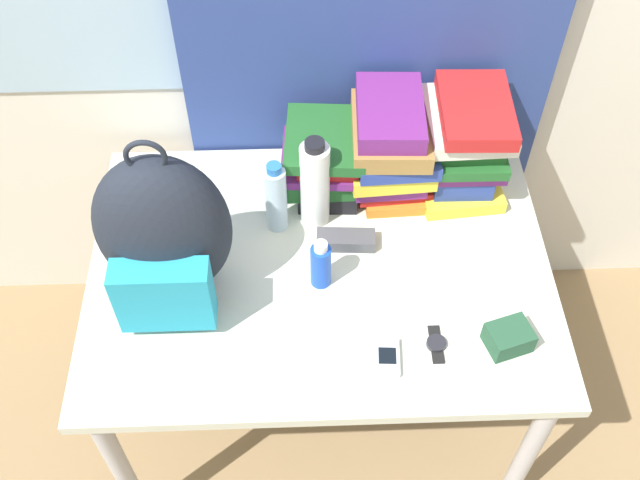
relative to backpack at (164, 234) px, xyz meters
The scene contains 12 objects.
desk 0.46m from the backpack, ahead, with size 1.16×0.85×0.71m.
backpack is the anchor object (origin of this frame).
book_stack_left 0.51m from the backpack, 40.28° to the left, with size 0.23×0.25×0.20m.
book_stack_center 0.64m from the backpack, 30.70° to the left, with size 0.24×0.28×0.28m.
book_stack_right 0.82m from the backpack, 23.84° to the left, with size 0.24×0.28×0.28m.
water_bottle 0.33m from the backpack, 37.67° to the left, with size 0.06×0.06×0.22m.
sports_bottle 0.42m from the backpack, 31.41° to the left, with size 0.08×0.08×0.28m.
sunscreen_bottle 0.38m from the backpack, ahead, with size 0.05×0.05×0.15m.
cell_phone 0.58m from the backpack, 24.00° to the right, with size 0.06×0.10×0.02m.
sunglasses_case 0.48m from the backpack, 15.56° to the left, with size 0.15×0.07×0.04m.
camera_pouch 0.83m from the backpack, 13.85° to the right, with size 0.12×0.10×0.06m.
wristwatch 0.68m from the backpack, 16.94° to the right, with size 0.05×0.10×0.01m.
Camera 1 is at (-0.04, -0.72, 2.23)m, focal length 42.00 mm.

